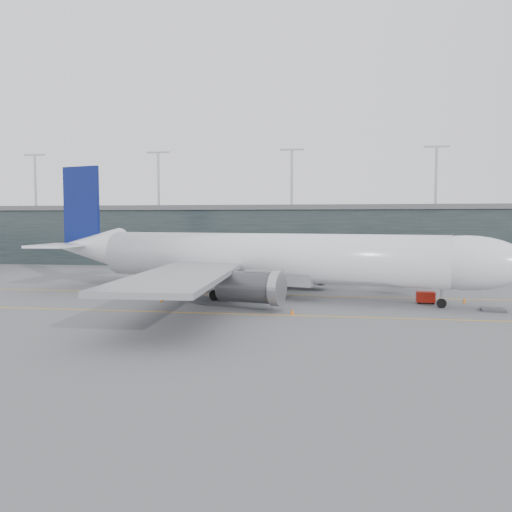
# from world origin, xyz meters

# --- Properties ---
(ground) EXTENTS (320.00, 320.00, 0.00)m
(ground) POSITION_xyz_m (0.00, 0.00, 0.00)
(ground) COLOR #58595D
(ground) RESTS_ON ground
(taxiline_a) EXTENTS (160.00, 0.25, 0.02)m
(taxiline_a) POSITION_xyz_m (0.00, -4.00, 0.01)
(taxiline_a) COLOR orange
(taxiline_a) RESTS_ON ground
(taxiline_b) EXTENTS (160.00, 0.25, 0.02)m
(taxiline_b) POSITION_xyz_m (0.00, -20.00, 0.01)
(taxiline_b) COLOR orange
(taxiline_b) RESTS_ON ground
(taxiline_lead_main) EXTENTS (0.25, 60.00, 0.02)m
(taxiline_lead_main) POSITION_xyz_m (5.00, 20.00, 0.01)
(taxiline_lead_main) COLOR orange
(taxiline_lead_main) RESTS_ON ground
(terminal) EXTENTS (240.00, 36.00, 29.00)m
(terminal) POSITION_xyz_m (-0.00, 58.00, 7.62)
(terminal) COLOR black
(terminal) RESTS_ON ground
(main_aircraft) EXTENTS (72.56, 66.94, 20.57)m
(main_aircraft) POSITION_xyz_m (4.50, -6.02, 5.77)
(main_aircraft) COLOR silver
(main_aircraft) RESTS_ON ground
(jet_bridge) EXTENTS (15.90, 43.42, 6.13)m
(jet_bridge) POSITION_xyz_m (28.86, 22.32, 4.59)
(jet_bridge) COLOR #2A2A2F
(jet_bridge) RESTS_ON ground
(gse_cart) EXTENTS (2.43, 1.59, 1.62)m
(gse_cart) POSITION_xyz_m (27.62, -8.69, 0.90)
(gse_cart) COLOR red
(gse_cart) RESTS_ON ground
(baggage_dolly) EXTENTS (3.10, 2.62, 0.28)m
(baggage_dolly) POSITION_xyz_m (34.94, -13.35, 0.17)
(baggage_dolly) COLOR #3C3C41
(baggage_dolly) RESTS_ON ground
(uld_a) EXTENTS (2.24, 2.00, 1.70)m
(uld_a) POSITION_xyz_m (-5.26, 10.41, 0.89)
(uld_a) COLOR #3B3B40
(uld_a) RESTS_ON ground
(uld_b) EXTENTS (1.83, 1.51, 1.59)m
(uld_b) POSITION_xyz_m (-2.29, 12.67, 0.83)
(uld_b) COLOR #3B3B40
(uld_b) RESTS_ON ground
(uld_c) EXTENTS (2.19, 1.98, 1.63)m
(uld_c) POSITION_xyz_m (-0.03, 9.30, 0.86)
(uld_c) COLOR #3B3B40
(uld_c) RESTS_ON ground
(cone_nose) EXTENTS (0.46, 0.46, 0.73)m
(cone_nose) POSITION_xyz_m (33.05, -7.29, 0.37)
(cone_nose) COLOR orange
(cone_nose) RESTS_ON ground
(cone_wing_stbd) EXTENTS (0.46, 0.46, 0.74)m
(cone_wing_stbd) POSITION_xyz_m (10.21, -19.39, 0.37)
(cone_wing_stbd) COLOR #E55F0C
(cone_wing_stbd) RESTS_ON ground
(cone_wing_port) EXTENTS (0.40, 0.40, 0.64)m
(cone_wing_port) POSITION_xyz_m (8.96, 9.38, 0.32)
(cone_wing_port) COLOR #D8650C
(cone_wing_port) RESTS_ON ground
(cone_tail) EXTENTS (0.50, 0.50, 0.80)m
(cone_tail) POSITION_xyz_m (-8.55, -12.51, 0.40)
(cone_tail) COLOR orange
(cone_tail) RESTS_ON ground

